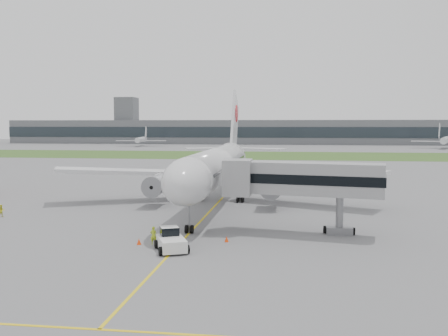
# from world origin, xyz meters

# --- Properties ---
(ground) EXTENTS (600.00, 600.00, 0.00)m
(ground) POSITION_xyz_m (0.00, 0.00, 0.00)
(ground) COLOR slate
(ground) RESTS_ON ground
(apron_markings) EXTENTS (70.00, 70.00, 0.04)m
(apron_markings) POSITION_xyz_m (0.00, -5.00, 0.00)
(apron_markings) COLOR yellow
(apron_markings) RESTS_ON ground
(grass_strip) EXTENTS (600.00, 50.00, 0.02)m
(grass_strip) POSITION_xyz_m (0.00, 120.00, 0.01)
(grass_strip) COLOR #365620
(grass_strip) RESTS_ON ground
(terminal_building) EXTENTS (320.00, 22.30, 14.00)m
(terminal_building) POSITION_xyz_m (0.00, 229.87, 7.00)
(terminal_building) COLOR slate
(terminal_building) RESTS_ON ground
(control_tower) EXTENTS (12.00, 12.00, 56.00)m
(control_tower) POSITION_xyz_m (-90.00, 232.00, 0.00)
(control_tower) COLOR slate
(control_tower) RESTS_ON ground
(airliner) EXTENTS (48.13, 53.95, 17.88)m
(airliner) POSITION_xyz_m (0.00, 4.87, 5.66)
(airliner) COLOR silver
(airliner) RESTS_ON ground
(pushback_tug) EXTENTS (3.84, 4.52, 2.03)m
(pushback_tug) POSITION_xyz_m (-0.22, -22.18, 0.93)
(pushback_tug) COLOR white
(pushback_tug) RESTS_ON ground
(jet_bridge) EXTENTS (16.92, 6.30, 7.71)m
(jet_bridge) POSITION_xyz_m (11.23, -13.19, 5.71)
(jet_bridge) COLOR gray
(jet_bridge) RESTS_ON ground
(safety_cone_left) EXTENTS (0.44, 0.44, 0.61)m
(safety_cone_left) POSITION_xyz_m (-3.76, -20.51, 0.30)
(safety_cone_left) COLOR #FF430D
(safety_cone_left) RESTS_ON ground
(safety_cone_right) EXTENTS (0.41, 0.41, 0.56)m
(safety_cone_right) POSITION_xyz_m (4.40, -18.31, 0.28)
(safety_cone_right) COLOR #FF430D
(safety_cone_right) RESTS_ON ground
(ground_crew_near) EXTENTS (0.65, 0.43, 1.76)m
(ground_crew_near) POSITION_xyz_m (-2.39, -20.27, 0.88)
(ground_crew_near) COLOR #B0CE22
(ground_crew_near) RESTS_ON ground
(ground_crew_far) EXTENTS (0.94, 0.94, 1.54)m
(ground_crew_far) POSITION_xyz_m (-24.98, -8.93, 0.77)
(ground_crew_far) COLOR yellow
(ground_crew_far) RESTS_ON ground
(distant_aircraft_left) EXTENTS (28.98, 26.33, 10.01)m
(distant_aircraft_left) POSITION_xyz_m (-67.79, 188.89, 0.00)
(distant_aircraft_left) COLOR silver
(distant_aircraft_left) RESTS_ON ground
(distant_aircraft_right) EXTENTS (37.47, 35.30, 11.58)m
(distant_aircraft_right) POSITION_xyz_m (83.28, 182.90, 0.00)
(distant_aircraft_right) COLOR silver
(distant_aircraft_right) RESTS_ON ground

